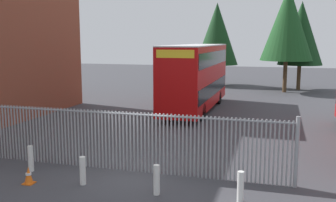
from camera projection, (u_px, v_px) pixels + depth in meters
ground_plane at (188, 126)px, 21.82m from camera, size 100.00×100.00×0.00m
palisade_fence at (97, 137)px, 14.48m from camera, size 14.26×0.14×2.35m
double_decker_bus_behind_fence_left at (196, 75)px, 26.31m from camera, size 2.54×10.81×4.42m
bollard_near_left at (31, 158)px, 14.20m from camera, size 0.20×0.20×0.95m
bollard_center_front at (83, 171)px, 12.88m from camera, size 0.20×0.20×0.95m
bollard_near_right at (157, 180)px, 12.04m from camera, size 0.20×0.20×0.95m
bollard_far_right at (240, 187)px, 11.46m from camera, size 0.20×0.20×0.95m
traffic_cone_by_gate at (29, 175)px, 12.97m from camera, size 0.34×0.34×0.59m
tree_tall_back at (301, 33)px, 36.69m from camera, size 4.15×4.15×8.32m
tree_short_side at (217, 34)px, 40.42m from camera, size 4.44×4.44×8.52m
tree_mid_row at (287, 23)px, 34.79m from camera, size 4.64×4.64×9.52m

